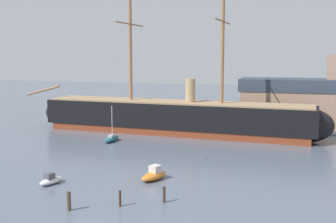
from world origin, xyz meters
name	(u,v)px	position (x,y,z in m)	size (l,w,h in m)	color
tall_ship	(174,117)	(-5.64, 48.45, 3.52)	(68.21, 14.38, 32.80)	brown
motorboat_foreground_left	(51,180)	(-10.91, 10.78, 0.52)	(2.31, 3.76, 1.47)	silver
motorboat_near_centre	(154,175)	(0.97, 16.39, 0.66)	(3.28, 4.83, 1.88)	orange
sailboat_alongside_bow	(112,139)	(-14.67, 36.91, 0.57)	(1.61, 5.22, 6.78)	#236670
sailboat_far_left	(93,121)	(-28.41, 55.57, 0.49)	(4.67, 2.32, 5.84)	#1E284C
sailboat_distant_centre	(228,121)	(2.92, 65.72, 0.38)	(3.53, 1.40, 4.48)	gold
mooring_piling_nearest	(164,194)	(4.77, 8.79, 0.90)	(0.33, 0.33, 1.81)	#423323
mooring_piling_left_pair	(120,198)	(0.62, 6.20, 0.88)	(0.27, 0.27, 1.77)	#382B1E
mooring_piling_right_pair	(69,201)	(-4.00, 3.52, 1.03)	(0.42, 0.42, 2.05)	#4C3D2D
seagull_in_flight	(118,63)	(-4.63, 18.02, 15.20)	(0.41, 1.22, 0.13)	silver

